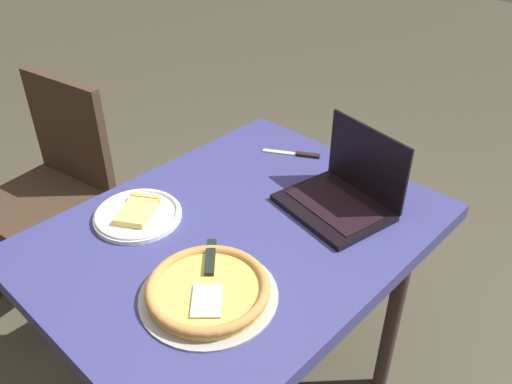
{
  "coord_description": "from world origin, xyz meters",
  "views": [
    {
      "loc": [
        0.81,
        0.84,
        1.66
      ],
      "look_at": [
        -0.07,
        0.0,
        0.83
      ],
      "focal_mm": 36.73,
      "sensor_mm": 36.0,
      "label": 1
    }
  ],
  "objects_px": {
    "pizza_tray": "(208,290)",
    "chair_near": "(54,181)",
    "laptop": "(344,192)",
    "pizza_plate": "(138,214)",
    "dining_table": "(238,248)",
    "table_knife": "(297,154)"
  },
  "relations": [
    {
      "from": "pizza_tray",
      "to": "chair_near",
      "type": "xyz_separation_m",
      "value": [
        -0.14,
        -1.09,
        -0.24
      ]
    },
    {
      "from": "laptop",
      "to": "pizza_tray",
      "type": "height_order",
      "value": "laptop"
    },
    {
      "from": "pizza_plate",
      "to": "chair_near",
      "type": "bearing_deg",
      "value": -95.45
    },
    {
      "from": "laptop",
      "to": "pizza_plate",
      "type": "xyz_separation_m",
      "value": [
        0.46,
        -0.4,
        -0.03
      ]
    },
    {
      "from": "chair_near",
      "to": "pizza_plate",
      "type": "bearing_deg",
      "value": 84.55
    },
    {
      "from": "dining_table",
      "to": "chair_near",
      "type": "relative_size",
      "value": 1.23
    },
    {
      "from": "laptop",
      "to": "chair_near",
      "type": "xyz_separation_m",
      "value": [
        0.39,
        -1.1,
        -0.26
      ]
    },
    {
      "from": "pizza_plate",
      "to": "chair_near",
      "type": "height_order",
      "value": "chair_near"
    },
    {
      "from": "table_knife",
      "to": "chair_near",
      "type": "bearing_deg",
      "value": -56.73
    },
    {
      "from": "laptop",
      "to": "chair_near",
      "type": "relative_size",
      "value": 0.38
    },
    {
      "from": "pizza_plate",
      "to": "table_knife",
      "type": "height_order",
      "value": "pizza_plate"
    },
    {
      "from": "dining_table",
      "to": "pizza_tray",
      "type": "distance_m",
      "value": 0.29
    },
    {
      "from": "dining_table",
      "to": "pizza_tray",
      "type": "height_order",
      "value": "pizza_tray"
    },
    {
      "from": "pizza_plate",
      "to": "pizza_tray",
      "type": "bearing_deg",
      "value": 79.37
    },
    {
      "from": "pizza_plate",
      "to": "pizza_tray",
      "type": "xyz_separation_m",
      "value": [
        0.07,
        0.38,
        0.01
      ]
    },
    {
      "from": "dining_table",
      "to": "pizza_plate",
      "type": "height_order",
      "value": "pizza_plate"
    },
    {
      "from": "chair_near",
      "to": "pizza_tray",
      "type": "bearing_deg",
      "value": 82.71
    },
    {
      "from": "table_knife",
      "to": "dining_table",
      "type": "bearing_deg",
      "value": 17.86
    },
    {
      "from": "pizza_tray",
      "to": "pizza_plate",
      "type": "bearing_deg",
      "value": -100.63
    },
    {
      "from": "pizza_tray",
      "to": "table_knife",
      "type": "xyz_separation_m",
      "value": [
        -0.67,
        -0.28,
        -0.02
      ]
    },
    {
      "from": "pizza_plate",
      "to": "pizza_tray",
      "type": "height_order",
      "value": "pizza_tray"
    },
    {
      "from": "table_knife",
      "to": "chair_near",
      "type": "height_order",
      "value": "chair_near"
    }
  ]
}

